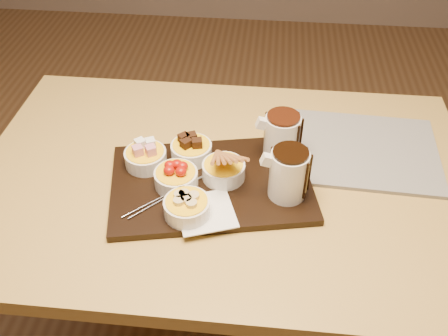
# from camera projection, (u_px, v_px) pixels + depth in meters

# --- Properties ---
(dining_table) EXTENTS (1.20, 0.80, 0.75)m
(dining_table) POSITION_uv_depth(u_px,v_px,m) (223.00, 203.00, 1.27)
(dining_table) COLOR #B79344
(dining_table) RESTS_ON ground
(serving_board) EXTENTS (0.51, 0.39, 0.02)m
(serving_board) POSITION_uv_depth(u_px,v_px,m) (211.00, 184.00, 1.16)
(serving_board) COLOR black
(serving_board) RESTS_ON dining_table
(napkin) EXTENTS (0.15, 0.15, 0.00)m
(napkin) POSITION_uv_depth(u_px,v_px,m) (206.00, 212.00, 1.08)
(napkin) COLOR white
(napkin) RESTS_ON serving_board
(bowl_marshmallows) EXTENTS (0.10, 0.10, 0.04)m
(bowl_marshmallows) POSITION_uv_depth(u_px,v_px,m) (146.00, 158.00, 1.19)
(bowl_marshmallows) COLOR silver
(bowl_marshmallows) RESTS_ON serving_board
(bowl_cake) EXTENTS (0.10, 0.10, 0.04)m
(bowl_cake) POSITION_uv_depth(u_px,v_px,m) (191.00, 151.00, 1.21)
(bowl_cake) COLOR silver
(bowl_cake) RESTS_ON serving_board
(bowl_strawberries) EXTENTS (0.10, 0.10, 0.04)m
(bowl_strawberries) POSITION_uv_depth(u_px,v_px,m) (176.00, 179.00, 1.13)
(bowl_strawberries) COLOR silver
(bowl_strawberries) RESTS_ON serving_board
(bowl_biscotti) EXTENTS (0.10, 0.10, 0.04)m
(bowl_biscotti) POSITION_uv_depth(u_px,v_px,m) (224.00, 171.00, 1.15)
(bowl_biscotti) COLOR silver
(bowl_biscotti) RESTS_ON serving_board
(bowl_bananas) EXTENTS (0.10, 0.10, 0.04)m
(bowl_bananas) POSITION_uv_depth(u_px,v_px,m) (187.00, 208.00, 1.06)
(bowl_bananas) COLOR silver
(bowl_bananas) RESTS_ON serving_board
(pitcher_dark_chocolate) EXTENTS (0.10, 0.10, 0.12)m
(pitcher_dark_chocolate) POSITION_uv_depth(u_px,v_px,m) (288.00, 174.00, 1.09)
(pitcher_dark_chocolate) COLOR silver
(pitcher_dark_chocolate) RESTS_ON serving_board
(pitcher_milk_chocolate) EXTENTS (0.10, 0.10, 0.12)m
(pitcher_milk_chocolate) POSITION_uv_depth(u_px,v_px,m) (282.00, 138.00, 1.18)
(pitcher_milk_chocolate) COLOR silver
(pitcher_milk_chocolate) RESTS_ON serving_board
(fondue_skewers) EXTENTS (0.20, 0.21, 0.01)m
(fondue_skewers) POSITION_uv_depth(u_px,v_px,m) (173.00, 191.00, 1.12)
(fondue_skewers) COLOR silver
(fondue_skewers) RESTS_ON serving_board
(newspaper) EXTENTS (0.39, 0.32, 0.01)m
(newspaper) POSITION_uv_depth(u_px,v_px,m) (362.00, 150.00, 1.26)
(newspaper) COLOR beige
(newspaper) RESTS_ON dining_table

